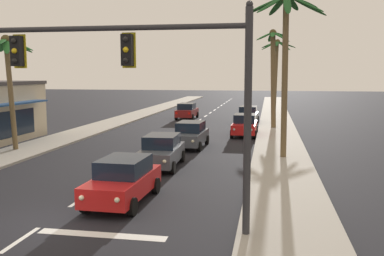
# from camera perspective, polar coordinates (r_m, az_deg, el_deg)

# --- Properties ---
(ground_plane) EXTENTS (220.00, 220.00, 0.00)m
(ground_plane) POSITION_cam_1_polar(r_m,az_deg,el_deg) (15.09, -18.84, -11.84)
(ground_plane) COLOR black
(sidewalk_right) EXTENTS (3.20, 110.00, 0.14)m
(sidewalk_right) POSITION_cam_1_polar(r_m,az_deg,el_deg) (32.79, 11.29, -1.27)
(sidewalk_right) COLOR #9E998E
(sidewalk_right) RESTS_ON ground
(sidewalk_left) EXTENTS (3.20, 110.00, 0.14)m
(sidewalk_left) POSITION_cam_1_polar(r_m,az_deg,el_deg) (35.99, -14.39, -0.60)
(sidewalk_left) COLOR #9E998E
(sidewalk_left) RESTS_ON ground
(lane_markings) EXTENTS (4.28, 89.25, 0.01)m
(lane_markings) POSITION_cam_1_polar(r_m,az_deg,el_deg) (33.82, -1.29, -0.98)
(lane_markings) COLOR silver
(lane_markings) RESTS_ON ground
(traffic_signal_mast) EXTENTS (10.74, 0.41, 6.82)m
(traffic_signal_mast) POSITION_cam_1_polar(r_m,az_deg,el_deg) (12.99, -7.97, 7.51)
(traffic_signal_mast) COLOR #2D2D33
(traffic_signal_mast) RESTS_ON ground
(sedan_lead_at_stop_bar) EXTENTS (2.04, 4.49, 1.68)m
(sedan_lead_at_stop_bar) POSITION_cam_1_polar(r_m,az_deg,el_deg) (16.56, -9.05, -6.77)
(sedan_lead_at_stop_bar) COLOR red
(sedan_lead_at_stop_bar) RESTS_ON ground
(sedan_third_in_queue) EXTENTS (2.06, 4.49, 1.68)m
(sedan_third_in_queue) POSITION_cam_1_polar(r_m,az_deg,el_deg) (22.41, -4.04, -3.02)
(sedan_third_in_queue) COLOR #4C515B
(sedan_third_in_queue) RESTS_ON ground
(sedan_fifth_in_queue) EXTENTS (2.04, 4.49, 1.68)m
(sedan_fifth_in_queue) POSITION_cam_1_polar(r_m,az_deg,el_deg) (28.32, -0.21, -0.85)
(sedan_fifth_in_queue) COLOR #4C515B
(sedan_fifth_in_queue) RESTS_ON ground
(sedan_oncoming_far) EXTENTS (1.99, 4.47, 1.68)m
(sedan_oncoming_far) POSITION_cam_1_polar(r_m,az_deg,el_deg) (46.05, -0.67, 2.27)
(sedan_oncoming_far) COLOR maroon
(sedan_oncoming_far) RESTS_ON ground
(sedan_parked_nearest_kerb) EXTENTS (2.03, 4.48, 1.68)m
(sedan_parked_nearest_kerb) POSITION_cam_1_polar(r_m,az_deg,el_deg) (42.00, 7.39, 1.73)
(sedan_parked_nearest_kerb) COLOR #4C515B
(sedan_parked_nearest_kerb) RESTS_ON ground
(sedan_parked_mid_kerb) EXTENTS (1.98, 4.46, 1.68)m
(sedan_parked_mid_kerb) POSITION_cam_1_polar(r_m,az_deg,el_deg) (33.79, 6.95, 0.41)
(sedan_parked_mid_kerb) COLOR red
(sedan_parked_mid_kerb) RESTS_ON ground
(palm_left_second) EXTENTS (3.23, 3.47, 7.15)m
(palm_left_second) POSITION_cam_1_polar(r_m,az_deg,el_deg) (28.90, -23.05, 7.66)
(palm_left_second) COLOR brown
(palm_left_second) RESTS_ON ground
(palm_right_second) EXTENTS (4.55, 4.56, 9.28)m
(palm_right_second) POSITION_cam_1_polar(r_m,az_deg,el_deg) (24.81, 12.21, 11.98)
(palm_right_second) COLOR brown
(palm_right_second) RESTS_ON ground
(palm_right_third) EXTENTS (2.96, 3.09, 8.56)m
(palm_right_third) POSITION_cam_1_polar(r_m,az_deg,el_deg) (38.17, 10.65, 8.20)
(palm_right_third) COLOR brown
(palm_right_third) RESTS_ON ground
(palm_right_farthest) EXTENTS (4.12, 4.28, 8.75)m
(palm_right_farthest) POSITION_cam_1_polar(r_m,az_deg,el_deg) (51.73, 11.09, 9.12)
(palm_right_farthest) COLOR brown
(palm_right_farthest) RESTS_ON ground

